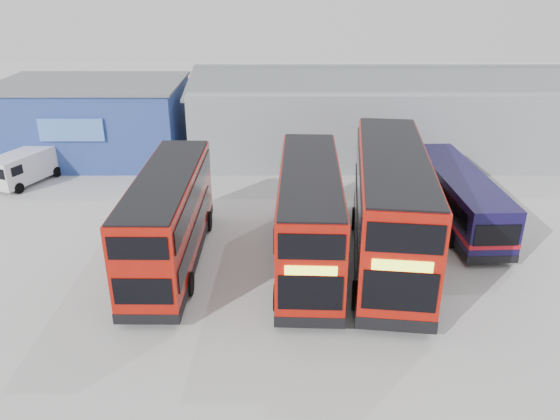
{
  "coord_description": "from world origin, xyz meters",
  "views": [
    {
      "loc": [
        -1.3,
        -18.37,
        11.99
      ],
      "look_at": [
        -1.29,
        3.91,
        2.1
      ],
      "focal_mm": 35.0,
      "sensor_mm": 36.0,
      "label": 1
    }
  ],
  "objects_px": {
    "double_decker_centre": "(309,218)",
    "panel_van": "(25,166)",
    "maintenance_shed": "(410,112)",
    "office_block": "(93,120)",
    "double_decker_left": "(169,221)",
    "single_decker_blue": "(457,198)",
    "double_decker_right": "(390,209)"
  },
  "relations": [
    {
      "from": "office_block",
      "to": "maintenance_shed",
      "type": "distance_m",
      "value": 22.09
    },
    {
      "from": "double_decker_centre",
      "to": "single_decker_blue",
      "type": "xyz_separation_m",
      "value": [
        7.76,
        4.39,
        -0.88
      ]
    },
    {
      "from": "double_decker_right",
      "to": "single_decker_blue",
      "type": "distance_m",
      "value": 5.98
    },
    {
      "from": "double_decker_left",
      "to": "double_decker_right",
      "type": "relative_size",
      "value": 0.83
    },
    {
      "from": "double_decker_left",
      "to": "panel_van",
      "type": "distance_m",
      "value": 14.63
    },
    {
      "from": "panel_van",
      "to": "double_decker_centre",
      "type": "bearing_deg",
      "value": -8.25
    },
    {
      "from": "maintenance_shed",
      "to": "single_decker_blue",
      "type": "bearing_deg",
      "value": -91.31
    },
    {
      "from": "single_decker_blue",
      "to": "maintenance_shed",
      "type": "bearing_deg",
      "value": -93.58
    },
    {
      "from": "office_block",
      "to": "double_decker_centre",
      "type": "xyz_separation_m",
      "value": [
        13.95,
        -15.2,
        -0.37
      ]
    },
    {
      "from": "maintenance_shed",
      "to": "double_decker_right",
      "type": "xyz_separation_m",
      "value": [
        -4.55,
        -16.85,
        -0.12
      ]
    },
    {
      "from": "maintenance_shed",
      "to": "double_decker_left",
      "type": "relative_size",
      "value": 3.05
    },
    {
      "from": "office_block",
      "to": "panel_van",
      "type": "height_order",
      "value": "office_block"
    },
    {
      "from": "double_decker_left",
      "to": "double_decker_centre",
      "type": "xyz_separation_m",
      "value": [
        5.99,
        0.02,
        0.12
      ]
    },
    {
      "from": "single_decker_blue",
      "to": "office_block",
      "type": "bearing_deg",
      "value": -28.74
    },
    {
      "from": "maintenance_shed",
      "to": "single_decker_blue",
      "type": "xyz_separation_m",
      "value": [
        -0.29,
        -12.82,
        -1.27
      ]
    },
    {
      "from": "single_decker_blue",
      "to": "panel_van",
      "type": "distance_m",
      "value": 25.02
    },
    {
      "from": "office_block",
      "to": "maintenance_shed",
      "type": "relative_size",
      "value": 0.4
    },
    {
      "from": "office_block",
      "to": "double_decker_right",
      "type": "relative_size",
      "value": 1.02
    },
    {
      "from": "office_block",
      "to": "double_decker_right",
      "type": "height_order",
      "value": "office_block"
    },
    {
      "from": "office_block",
      "to": "maintenance_shed",
      "type": "bearing_deg",
      "value": 5.21
    },
    {
      "from": "double_decker_centre",
      "to": "panel_van",
      "type": "distance_m",
      "value": 19.42
    },
    {
      "from": "double_decker_centre",
      "to": "double_decker_right",
      "type": "height_order",
      "value": "double_decker_right"
    },
    {
      "from": "maintenance_shed",
      "to": "double_decker_centre",
      "type": "bearing_deg",
      "value": -115.07
    },
    {
      "from": "office_block",
      "to": "double_decker_right",
      "type": "distance_m",
      "value": 22.91
    },
    {
      "from": "maintenance_shed",
      "to": "double_decker_centre",
      "type": "height_order",
      "value": "maintenance_shed"
    },
    {
      "from": "office_block",
      "to": "double_decker_left",
      "type": "bearing_deg",
      "value": -62.38
    },
    {
      "from": "double_decker_right",
      "to": "single_decker_blue",
      "type": "relative_size",
      "value": 1.21
    },
    {
      "from": "double_decker_left",
      "to": "double_decker_centre",
      "type": "height_order",
      "value": "double_decker_centre"
    },
    {
      "from": "office_block",
      "to": "double_decker_centre",
      "type": "relative_size",
      "value": 1.16
    },
    {
      "from": "office_block",
      "to": "panel_van",
      "type": "distance_m",
      "value": 6.06
    },
    {
      "from": "double_decker_left",
      "to": "double_decker_centre",
      "type": "distance_m",
      "value": 5.99
    },
    {
      "from": "office_block",
      "to": "double_decker_left",
      "type": "height_order",
      "value": "office_block"
    }
  ]
}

